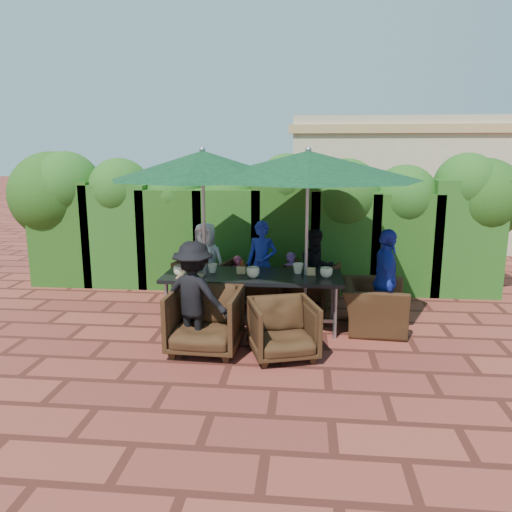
# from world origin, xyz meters

# --- Properties ---
(ground) EXTENTS (80.00, 80.00, 0.00)m
(ground) POSITION_xyz_m (0.00, 0.00, 0.00)
(ground) COLOR brown
(ground) RESTS_ON ground
(dining_table) EXTENTS (2.43, 0.90, 0.75)m
(dining_table) POSITION_xyz_m (0.13, 0.17, 0.68)
(dining_table) COLOR black
(dining_table) RESTS_ON ground
(umbrella_left) EXTENTS (2.49, 2.49, 2.46)m
(umbrella_left) POSITION_xyz_m (-0.53, 0.16, 2.21)
(umbrella_left) COLOR gray
(umbrella_left) RESTS_ON ground
(umbrella_right) EXTENTS (3.00, 3.00, 2.46)m
(umbrella_right) POSITION_xyz_m (0.85, 0.23, 2.21)
(umbrella_right) COLOR gray
(umbrella_right) RESTS_ON ground
(chair_far_left) EXTENTS (0.94, 0.90, 0.83)m
(chair_far_left) POSITION_xyz_m (-0.73, 1.17, 0.41)
(chair_far_left) COLOR black
(chair_far_left) RESTS_ON ground
(chair_far_mid) EXTENTS (0.80, 0.76, 0.72)m
(chair_far_mid) POSITION_xyz_m (0.20, 1.20, 0.36)
(chair_far_mid) COLOR black
(chair_far_mid) RESTS_ON ground
(chair_far_right) EXTENTS (0.96, 0.93, 0.78)m
(chair_far_right) POSITION_xyz_m (0.92, 1.13, 0.39)
(chair_far_right) COLOR black
(chair_far_right) RESTS_ON ground
(chair_near_left) EXTENTS (0.87, 0.82, 0.86)m
(chair_near_left) POSITION_xyz_m (-0.35, -0.75, 0.43)
(chair_near_left) COLOR black
(chair_near_left) RESTS_ON ground
(chair_near_right) EXTENTS (0.91, 0.88, 0.76)m
(chair_near_right) POSITION_xyz_m (0.60, -0.82, 0.38)
(chair_near_right) COLOR black
(chair_near_right) RESTS_ON ground
(chair_end_right) EXTENTS (0.71, 1.03, 0.86)m
(chair_end_right) POSITION_xyz_m (1.78, 0.26, 0.43)
(chair_end_right) COLOR black
(chair_end_right) RESTS_ON ground
(adult_far_left) EXTENTS (0.71, 0.50, 1.31)m
(adult_far_left) POSITION_xyz_m (-0.73, 1.21, 0.65)
(adult_far_left) COLOR silver
(adult_far_left) RESTS_ON ground
(adult_far_mid) EXTENTS (0.56, 0.49, 1.35)m
(adult_far_mid) POSITION_xyz_m (0.17, 1.17, 0.67)
(adult_far_mid) COLOR #1E2FA4
(adult_far_mid) RESTS_ON ground
(adult_far_right) EXTENTS (0.69, 0.56, 1.25)m
(adult_far_right) POSITION_xyz_m (1.01, 1.06, 0.62)
(adult_far_right) COLOR black
(adult_far_right) RESTS_ON ground
(adult_near_left) EXTENTS (0.94, 0.61, 1.36)m
(adult_near_left) POSITION_xyz_m (-0.48, -0.72, 0.68)
(adult_near_left) COLOR black
(adult_near_left) RESTS_ON ground
(adult_end_right) EXTENTS (0.42, 0.83, 1.40)m
(adult_end_right) POSITION_xyz_m (1.92, 0.19, 0.70)
(adult_end_right) COLOR #1E2FA4
(adult_end_right) RESTS_ON ground
(child_left) EXTENTS (0.30, 0.25, 0.78)m
(child_left) POSITION_xyz_m (-0.22, 1.21, 0.39)
(child_left) COLOR #F05480
(child_left) RESTS_ON ground
(child_right) EXTENTS (0.35, 0.30, 0.87)m
(child_right) POSITION_xyz_m (0.63, 1.12, 0.44)
(child_right) COLOR purple
(child_right) RESTS_ON ground
(pedestrian_a) EXTENTS (1.77, 1.03, 1.79)m
(pedestrian_a) POSITION_xyz_m (1.69, 4.27, 0.90)
(pedestrian_a) COLOR #24863B
(pedestrian_a) RESTS_ON ground
(pedestrian_b) EXTENTS (0.76, 0.47, 1.58)m
(pedestrian_b) POSITION_xyz_m (2.18, 4.27, 0.79)
(pedestrian_b) COLOR #F05480
(pedestrian_b) RESTS_ON ground
(pedestrian_c) EXTENTS (0.97, 1.06, 1.55)m
(pedestrian_c) POSITION_xyz_m (3.67, 4.19, 0.77)
(pedestrian_c) COLOR gray
(pedestrian_c) RESTS_ON ground
(cup_a) EXTENTS (0.18, 0.18, 0.14)m
(cup_a) POSITION_xyz_m (-0.84, -0.00, 0.82)
(cup_a) COLOR beige
(cup_a) RESTS_ON dining_table
(cup_b) EXTENTS (0.14, 0.14, 0.13)m
(cup_b) POSITION_xyz_m (-0.44, 0.22, 0.81)
(cup_b) COLOR beige
(cup_b) RESTS_ON dining_table
(cup_c) EXTENTS (0.18, 0.18, 0.14)m
(cup_c) POSITION_xyz_m (0.15, 0.01, 0.82)
(cup_c) COLOR beige
(cup_c) RESTS_ON dining_table
(cup_d) EXTENTS (0.15, 0.15, 0.14)m
(cup_d) POSITION_xyz_m (0.75, 0.29, 0.82)
(cup_d) COLOR beige
(cup_d) RESTS_ON dining_table
(cup_e) EXTENTS (0.17, 0.17, 0.13)m
(cup_e) POSITION_xyz_m (1.13, 0.12, 0.82)
(cup_e) COLOR beige
(cup_e) RESTS_ON dining_table
(ketchup_bottle) EXTENTS (0.04, 0.04, 0.17)m
(ketchup_bottle) POSITION_xyz_m (-0.03, 0.27, 0.83)
(ketchup_bottle) COLOR #B20C0A
(ketchup_bottle) RESTS_ON dining_table
(sauce_bottle) EXTENTS (0.04, 0.04, 0.17)m
(sauce_bottle) POSITION_xyz_m (-0.02, 0.24, 0.83)
(sauce_bottle) COLOR #4C230C
(sauce_bottle) RESTS_ON dining_table
(serving_tray) EXTENTS (0.35, 0.25, 0.02)m
(serving_tray) POSITION_xyz_m (-0.68, -0.06, 0.76)
(serving_tray) COLOR #8E6444
(serving_tray) RESTS_ON dining_table
(number_block_left) EXTENTS (0.12, 0.06, 0.10)m
(number_block_left) POSITION_xyz_m (-0.03, 0.20, 0.80)
(number_block_left) COLOR tan
(number_block_left) RESTS_ON dining_table
(number_block_right) EXTENTS (0.12, 0.06, 0.10)m
(number_block_right) POSITION_xyz_m (0.93, 0.22, 0.80)
(number_block_right) COLOR tan
(number_block_right) RESTS_ON dining_table
(hedge_wall) EXTENTS (9.10, 1.60, 2.40)m
(hedge_wall) POSITION_xyz_m (-0.17, 2.32, 1.31)
(hedge_wall) COLOR #1A3B10
(hedge_wall) RESTS_ON ground
(building) EXTENTS (6.20, 3.08, 3.20)m
(building) POSITION_xyz_m (3.50, 6.99, 1.61)
(building) COLOR beige
(building) RESTS_ON ground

